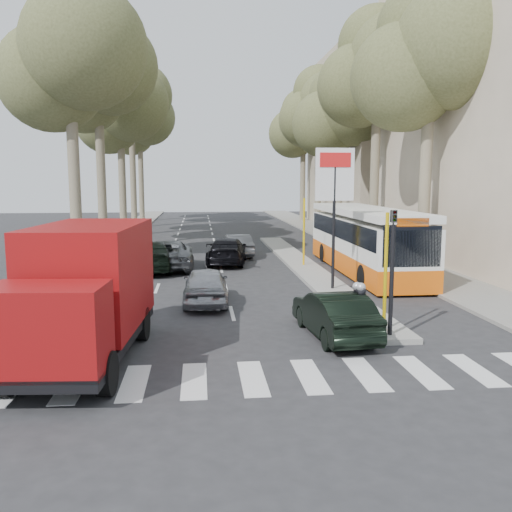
{
  "coord_description": "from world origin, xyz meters",
  "views": [
    {
      "loc": [
        -1.93,
        -15.53,
        4.39
      ],
      "look_at": [
        0.13,
        4.2,
        1.6
      ],
      "focal_mm": 38.0,
      "sensor_mm": 36.0,
      "label": 1
    }
  ],
  "objects": [
    {
      "name": "tree_r_b",
      "position": [
        9.23,
        18.11,
        11.42
      ],
      "size": [
        7.4,
        7.2,
        15.27
      ],
      "color": "#6B604C",
      "rests_on": "ground"
    },
    {
      "name": "traffic_island",
      "position": [
        3.25,
        11.0,
        0.08
      ],
      "size": [
        1.5,
        26.0,
        0.16
      ],
      "primitive_type": "cube",
      "color": "gray",
      "rests_on": "ground"
    },
    {
      "name": "tree_l_e",
      "position": [
        -7.97,
        44.11,
        10.73
      ],
      "size": [
        7.4,
        7.2,
        14.49
      ],
      "color": "#6B604C",
      "rests_on": "ground"
    },
    {
      "name": "median_left",
      "position": [
        -8.0,
        28.0,
        0.06
      ],
      "size": [
        2.4,
        64.0,
        0.12
      ],
      "primitive_type": "cube",
      "color": "gray",
      "rests_on": "ground"
    },
    {
      "name": "city_bus",
      "position": [
        5.91,
        9.5,
        1.63
      ],
      "size": [
        2.63,
        11.77,
        3.1
      ],
      "rotation": [
        0.0,
        0.0,
        -0.0
      ],
      "color": "#EC5E0D",
      "rests_on": "ground"
    },
    {
      "name": "tree_r_d",
      "position": [
        9.13,
        34.11,
        11.07
      ],
      "size": [
        7.4,
        7.2,
        14.88
      ],
      "color": "#6B604C",
      "rests_on": "ground"
    },
    {
      "name": "queue_car_d",
      "position": [
        0.22,
        15.53,
        0.64
      ],
      "size": [
        1.69,
        3.98,
        1.28
      ],
      "primitive_type": "imported",
      "rotation": [
        0.0,
        0.0,
        3.23
      ],
      "color": "#4E5156",
      "rests_on": "ground"
    },
    {
      "name": "queue_car_e",
      "position": [
        -4.29,
        10.88,
        0.73
      ],
      "size": [
        2.47,
        5.21,
        1.47
      ],
      "primitive_type": "imported",
      "rotation": [
        0.0,
        0.0,
        3.22
      ],
      "color": "black",
      "rests_on": "ground"
    },
    {
      "name": "billboard",
      "position": [
        3.25,
        5.0,
        3.7
      ],
      "size": [
        1.5,
        12.1,
        5.6
      ],
      "color": "yellow",
      "rests_on": "ground"
    },
    {
      "name": "sidewalk_right",
      "position": [
        8.6,
        25.0,
        0.06
      ],
      "size": [
        3.2,
        70.0,
        0.12
      ],
      "primitive_type": "cube",
      "color": "gray",
      "rests_on": "ground"
    },
    {
      "name": "tree_l_c",
      "position": [
        -7.77,
        28.11,
        10.04
      ],
      "size": [
        7.4,
        7.2,
        13.71
      ],
      "color": "#6B604C",
      "rests_on": "ground"
    },
    {
      "name": "tree_l_b",
      "position": [
        -7.97,
        20.11,
        11.07
      ],
      "size": [
        7.4,
        7.2,
        14.88
      ],
      "color": "#6B604C",
      "rests_on": "ground"
    },
    {
      "name": "queue_car_a",
      "position": [
        -3.5,
        11.38,
        0.72
      ],
      "size": [
        2.6,
        5.27,
        1.44
      ],
      "primitive_type": "imported",
      "rotation": [
        0.0,
        0.0,
        3.18
      ],
      "color": "#4C4F54",
      "rests_on": "ground"
    },
    {
      "name": "dark_hatchback",
      "position": [
        1.8,
        -1.0,
        0.66
      ],
      "size": [
        1.76,
        4.11,
        1.32
      ],
      "primitive_type": "imported",
      "rotation": [
        0.0,
        0.0,
        3.24
      ],
      "color": "black",
      "rests_on": "ground"
    },
    {
      "name": "silver_hatchback",
      "position": [
        -1.75,
        3.52,
        0.67
      ],
      "size": [
        1.64,
        3.94,
        1.33
      ],
      "primitive_type": "imported",
      "rotation": [
        0.0,
        0.0,
        3.13
      ],
      "color": "#95979C",
      "rests_on": "ground"
    },
    {
      "name": "ground",
      "position": [
        0.0,
        0.0,
        0.0
      ],
      "size": [
        120.0,
        120.0,
        0.0
      ],
      "primitive_type": "plane",
      "color": "#28282B",
      "rests_on": "ground"
    },
    {
      "name": "tree_l_a",
      "position": [
        -7.87,
        12.11,
        10.38
      ],
      "size": [
        7.4,
        7.2,
        14.1
      ],
      "color": "#6B604C",
      "rests_on": "ground"
    },
    {
      "name": "queue_car_c",
      "position": [
        -3.5,
        13.0,
        0.61
      ],
      "size": [
        1.71,
        3.67,
        1.21
      ],
      "primitive_type": "imported",
      "rotation": [
        0.0,
        0.0,
        3.22
      ],
      "color": "#989BA0",
      "rests_on": "ground"
    },
    {
      "name": "traffic_light_island",
      "position": [
        3.25,
        -1.5,
        2.49
      ],
      "size": [
        0.16,
        0.41,
        3.6
      ],
      "color": "black",
      "rests_on": "ground"
    },
    {
      "name": "building_far",
      "position": [
        15.5,
        34.0,
        8.0
      ],
      "size": [
        11.0,
        20.0,
        16.0
      ],
      "primitive_type": "cube",
      "color": "#B7A88E",
      "rests_on": "ground"
    },
    {
      "name": "tree_l_d",
      "position": [
        -7.87,
        36.11,
        11.76
      ],
      "size": [
        7.4,
        7.2,
        15.66
      ],
      "color": "#6B604C",
      "rests_on": "ground"
    },
    {
      "name": "motorcycle",
      "position": [
        2.4,
        -1.3,
        0.74
      ],
      "size": [
        0.69,
        1.92,
        1.63
      ],
      "rotation": [
        0.0,
        0.0,
        -0.01
      ],
      "color": "black",
      "rests_on": "ground"
    },
    {
      "name": "queue_car_b",
      "position": [
        -0.5,
        12.75,
        0.69
      ],
      "size": [
        2.55,
        5.0,
        1.39
      ],
      "primitive_type": "imported",
      "rotation": [
        0.0,
        0.0,
        3.01
      ],
      "color": "black",
      "rests_on": "ground"
    },
    {
      "name": "tree_r_a",
      "position": [
        9.13,
        10.11,
        10.38
      ],
      "size": [
        7.4,
        7.2,
        14.1
      ],
      "color": "#6B604C",
      "rests_on": "ground"
    },
    {
      "name": "tree_r_e",
      "position": [
        9.23,
        42.11,
        10.38
      ],
      "size": [
        7.4,
        7.2,
        14.1
      ],
      "color": "#6B604C",
      "rests_on": "ground"
    },
    {
      "name": "red_truck",
      "position": [
        -4.72,
        -2.3,
        1.74
      ],
      "size": [
        2.81,
        6.33,
        3.29
      ],
      "rotation": [
        0.0,
        0.0,
        -0.08
      ],
      "color": "black",
      "rests_on": "ground"
    },
    {
      "name": "pedestrian_far",
      "position": [
        9.98,
        11.18,
        1.01
      ],
      "size": [
        1.15,
        0.51,
        1.79
      ],
      "primitive_type": "imported",
      "rotation": [
        0.0,
        0.0,
        3.14
      ],
      "color": "#6E5D52",
      "rests_on": "sidewalk_right"
    },
    {
      "name": "tree_r_c",
      "position": [
        9.03,
        26.11,
        9.69
      ],
      "size": [
        7.4,
        7.2,
        13.32
      ],
      "color": "#6B604C",
      "rests_on": "ground"
    },
    {
      "name": "pedestrian_near",
      "position": [
        7.46,
        9.66,
        0.95
      ],
      "size": [
        0.97,
        1.06,
        1.65
      ],
      "primitive_type": "imported",
      "rotation": [
        0.0,
        0.0,
        2.23
      ],
      "color": "#433752",
      "rests_on": "sidewalk_right"
    }
  ]
}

